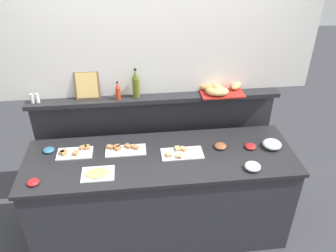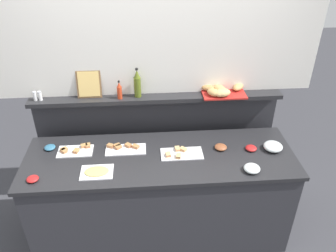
{
  "view_description": "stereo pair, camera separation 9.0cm",
  "coord_description": "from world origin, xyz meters",
  "px_view_note": "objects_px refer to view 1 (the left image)",
  "views": [
    {
      "loc": [
        -0.2,
        -2.32,
        2.71
      ],
      "look_at": [
        0.08,
        0.1,
        1.16
      ],
      "focal_mm": 36.48,
      "sensor_mm": 36.0,
      "label": 1
    },
    {
      "loc": [
        -0.11,
        -2.33,
        2.71
      ],
      "look_at": [
        0.08,
        0.1,
        1.16
      ],
      "focal_mm": 36.48,
      "sensor_mm": 36.0,
      "label": 2
    }
  ],
  "objects_px": {
    "condiment_bowl_dark": "(49,150)",
    "condiment_bowl_red": "(250,146)",
    "sandwich_platter_front": "(124,149)",
    "condiment_bowl_teal": "(33,182)",
    "sandwich_platter_side": "(181,153)",
    "glass_bowl_medium": "(253,167)",
    "glass_bowl_large": "(272,144)",
    "salt_shaker": "(32,98)",
    "condiment_bowl_cream": "(220,146)",
    "sandwich_platter_rear": "(75,152)",
    "olive_oil_bottle": "(136,85)",
    "bread_basket": "(220,90)",
    "cold_cuts_platter": "(98,174)",
    "pepper_shaker": "(37,98)",
    "hot_sauce_bottle": "(118,92)",
    "framed_picture": "(87,85)"
  },
  "relations": [
    {
      "from": "sandwich_platter_side",
      "to": "condiment_bowl_red",
      "type": "distance_m",
      "value": 0.63
    },
    {
      "from": "condiment_bowl_teal",
      "to": "bread_basket",
      "type": "relative_size",
      "value": 0.21
    },
    {
      "from": "sandwich_platter_side",
      "to": "sandwich_platter_rear",
      "type": "xyz_separation_m",
      "value": [
        -0.91,
        0.11,
        0.0
      ]
    },
    {
      "from": "condiment_bowl_teal",
      "to": "condiment_bowl_red",
      "type": "height_order",
      "value": "condiment_bowl_red"
    },
    {
      "from": "condiment_bowl_teal",
      "to": "hot_sauce_bottle",
      "type": "bearing_deg",
      "value": 45.7
    },
    {
      "from": "olive_oil_bottle",
      "to": "bread_basket",
      "type": "xyz_separation_m",
      "value": [
        0.77,
        -0.03,
        -0.09
      ]
    },
    {
      "from": "olive_oil_bottle",
      "to": "bread_basket",
      "type": "bearing_deg",
      "value": -2.04
    },
    {
      "from": "sandwich_platter_front",
      "to": "condiment_bowl_teal",
      "type": "xyz_separation_m",
      "value": [
        -0.7,
        -0.36,
        0.01
      ]
    },
    {
      "from": "glass_bowl_large",
      "to": "condiment_bowl_cream",
      "type": "bearing_deg",
      "value": 174.44
    },
    {
      "from": "glass_bowl_large",
      "to": "salt_shaker",
      "type": "distance_m",
      "value": 2.16
    },
    {
      "from": "sandwich_platter_side",
      "to": "olive_oil_bottle",
      "type": "xyz_separation_m",
      "value": [
        -0.35,
        0.47,
        0.45
      ]
    },
    {
      "from": "pepper_shaker",
      "to": "condiment_bowl_red",
      "type": "bearing_deg",
      "value": -13.42
    },
    {
      "from": "condiment_bowl_dark",
      "to": "condiment_bowl_red",
      "type": "xyz_separation_m",
      "value": [
        1.77,
        -0.15,
        0.0
      ]
    },
    {
      "from": "salt_shaker",
      "to": "glass_bowl_large",
      "type": "bearing_deg",
      "value": -12.23
    },
    {
      "from": "condiment_bowl_red",
      "to": "pepper_shaker",
      "type": "xyz_separation_m",
      "value": [
        -1.85,
        0.44,
        0.36
      ]
    },
    {
      "from": "glass_bowl_large",
      "to": "condiment_bowl_red",
      "type": "distance_m",
      "value": 0.19
    },
    {
      "from": "glass_bowl_medium",
      "to": "bread_basket",
      "type": "relative_size",
      "value": 0.3
    },
    {
      "from": "sandwich_platter_rear",
      "to": "condiment_bowl_teal",
      "type": "relative_size",
      "value": 3.23
    },
    {
      "from": "sandwich_platter_front",
      "to": "condiment_bowl_teal",
      "type": "height_order",
      "value": "sandwich_platter_front"
    },
    {
      "from": "condiment_bowl_red",
      "to": "salt_shaker",
      "type": "distance_m",
      "value": 1.98
    },
    {
      "from": "sandwich_platter_front",
      "to": "cold_cuts_platter",
      "type": "height_order",
      "value": "sandwich_platter_front"
    },
    {
      "from": "glass_bowl_medium",
      "to": "bread_basket",
      "type": "bearing_deg",
      "value": 100.27
    },
    {
      "from": "olive_oil_bottle",
      "to": "bread_basket",
      "type": "height_order",
      "value": "olive_oil_bottle"
    },
    {
      "from": "condiment_bowl_teal",
      "to": "salt_shaker",
      "type": "bearing_deg",
      "value": 96.67
    },
    {
      "from": "glass_bowl_medium",
      "to": "hot_sauce_bottle",
      "type": "bearing_deg",
      "value": 146.43
    },
    {
      "from": "cold_cuts_platter",
      "to": "condiment_bowl_dark",
      "type": "bearing_deg",
      "value": 141.07
    },
    {
      "from": "sandwich_platter_side",
      "to": "glass_bowl_medium",
      "type": "xyz_separation_m",
      "value": [
        0.55,
        -0.27,
        0.01
      ]
    },
    {
      "from": "sandwich_platter_front",
      "to": "cold_cuts_platter",
      "type": "bearing_deg",
      "value": -125.17
    },
    {
      "from": "olive_oil_bottle",
      "to": "condiment_bowl_cream",
      "type": "bearing_deg",
      "value": -30.47
    },
    {
      "from": "condiment_bowl_teal",
      "to": "condiment_bowl_red",
      "type": "distance_m",
      "value": 1.83
    },
    {
      "from": "condiment_bowl_red",
      "to": "sandwich_platter_rear",
      "type": "bearing_deg",
      "value": 176.47
    },
    {
      "from": "condiment_bowl_dark",
      "to": "condiment_bowl_teal",
      "type": "distance_m",
      "value": 0.42
    },
    {
      "from": "glass_bowl_large",
      "to": "olive_oil_bottle",
      "type": "height_order",
      "value": "olive_oil_bottle"
    },
    {
      "from": "glass_bowl_large",
      "to": "condiment_bowl_red",
      "type": "bearing_deg",
      "value": 176.84
    },
    {
      "from": "pepper_shaker",
      "to": "bread_basket",
      "type": "bearing_deg",
      "value": -0.58
    },
    {
      "from": "sandwich_platter_rear",
      "to": "hot_sauce_bottle",
      "type": "relative_size",
      "value": 1.73
    },
    {
      "from": "glass_bowl_medium",
      "to": "olive_oil_bottle",
      "type": "relative_size",
      "value": 0.48
    },
    {
      "from": "condiment_bowl_dark",
      "to": "olive_oil_bottle",
      "type": "xyz_separation_m",
      "value": [
        0.79,
        0.31,
        0.44
      ]
    },
    {
      "from": "sandwich_platter_side",
      "to": "bread_basket",
      "type": "distance_m",
      "value": 0.71
    },
    {
      "from": "sandwich_platter_rear",
      "to": "glass_bowl_large",
      "type": "distance_m",
      "value": 1.73
    },
    {
      "from": "sandwich_platter_side",
      "to": "salt_shaker",
      "type": "distance_m",
      "value": 1.4
    },
    {
      "from": "condiment_bowl_teal",
      "to": "pepper_shaker",
      "type": "bearing_deg",
      "value": 93.15
    },
    {
      "from": "sandwich_platter_rear",
      "to": "salt_shaker",
      "type": "xyz_separation_m",
      "value": [
        -0.36,
        0.35,
        0.37
      ]
    },
    {
      "from": "condiment_bowl_teal",
      "to": "condiment_bowl_cream",
      "type": "xyz_separation_m",
      "value": [
        1.55,
        0.3,
        0.0
      ]
    },
    {
      "from": "sandwich_platter_front",
      "to": "condiment_bowl_cream",
      "type": "distance_m",
      "value": 0.85
    },
    {
      "from": "glass_bowl_medium",
      "to": "pepper_shaker",
      "type": "bearing_deg",
      "value": 157.77
    },
    {
      "from": "condiment_bowl_cream",
      "to": "condiment_bowl_red",
      "type": "relative_size",
      "value": 1.09
    },
    {
      "from": "sandwich_platter_front",
      "to": "framed_picture",
      "type": "xyz_separation_m",
      "value": [
        -0.3,
        0.39,
        0.45
      ]
    },
    {
      "from": "sandwich_platter_side",
      "to": "condiment_bowl_red",
      "type": "bearing_deg",
      "value": 1.67
    },
    {
      "from": "sandwich_platter_side",
      "to": "cold_cuts_platter",
      "type": "xyz_separation_m",
      "value": [
        -0.7,
        -0.19,
        -0.0
      ]
    }
  ]
}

